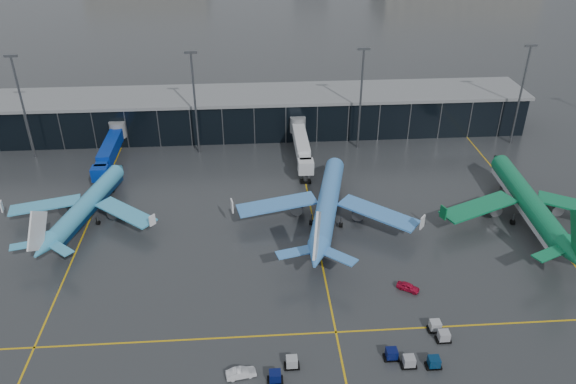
{
  "coord_description": "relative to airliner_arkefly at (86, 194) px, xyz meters",
  "views": [
    {
      "loc": [
        -1.8,
        -77.87,
        61.3
      ],
      "look_at": [
        5.0,
        18.0,
        6.0
      ],
      "focal_mm": 35.0,
      "sensor_mm": 36.0,
      "label": 1
    }
  ],
  "objects": [
    {
      "name": "service_van_red",
      "position": [
        58.41,
        -26.45,
        -5.02
      ],
      "size": [
        4.03,
        3.44,
        1.3
      ],
      "primitive_type": "imported",
      "rotation": [
        0.0,
        0.0,
        0.97
      ],
      "color": "#B20D2F",
      "rests_on": "ground"
    },
    {
      "name": "flood_masts",
      "position": [
        39.91,
        29.52,
        8.14
      ],
      "size": [
        203.0,
        0.5,
        25.5
      ],
      "color": "#595B60",
      "rests_on": "ground"
    },
    {
      "name": "ground",
      "position": [
        34.91,
        -20.48,
        -5.67
      ],
      "size": [
        600.0,
        600.0,
        0.0
      ],
      "primitive_type": "plane",
      "color": "#282B2D",
      "rests_on": "ground"
    },
    {
      "name": "service_van_white",
      "position": [
        30.48,
        -43.1,
        -4.98
      ],
      "size": [
        4.37,
        2.18,
        1.38
      ],
      "primitive_type": "imported",
      "rotation": [
        0.0,
        0.0,
        1.75
      ],
      "color": "silver",
      "rests_on": "ground"
    },
    {
      "name": "airliner_aer_lingus",
      "position": [
        87.47,
        -6.09,
        1.05
      ],
      "size": [
        40.94,
        45.95,
        13.44
      ],
      "primitive_type": null,
      "rotation": [
        0.0,
        0.0,
        -0.06
      ],
      "color": "#0D7447",
      "rests_on": "ground"
    },
    {
      "name": "airliner_arkefly",
      "position": [
        0.0,
        0.0,
        0.0
      ],
      "size": [
        40.09,
        43.42,
        11.34
      ],
      "primitive_type": null,
      "rotation": [
        0.0,
        0.0,
        -0.23
      ],
      "color": "#41A7D5",
      "rests_on": "ground"
    },
    {
      "name": "mobile_airstair",
      "position": [
        44.98,
        -12.65,
        -4.9
      ],
      "size": [
        2.87,
        3.62,
        3.45
      ],
      "rotation": [
        0.0,
        0.0,
        -0.23
      ],
      "color": "silver",
      "rests_on": "ground"
    },
    {
      "name": "baggage_carts",
      "position": [
        51.09,
        -41.14,
        -4.91
      ],
      "size": [
        27.74,
        9.68,
        1.7
      ],
      "color": "black",
      "rests_on": "ground"
    },
    {
      "name": "airliner_klm_near",
      "position": [
        47.7,
        -3.95,
        0.95
      ],
      "size": [
        46.71,
        50.6,
        13.23
      ],
      "primitive_type": null,
      "rotation": [
        0.0,
        0.0,
        -0.23
      ],
      "color": "#4287DA",
      "rests_on": "ground"
    },
    {
      "name": "jet_bridges",
      "position": [
        -0.09,
        22.51,
        -1.12
      ],
      "size": [
        94.0,
        27.5,
        7.2
      ],
      "color": "#595B60",
      "rests_on": "ground"
    },
    {
      "name": "terminal_pier",
      "position": [
        34.91,
        41.52,
        -0.25
      ],
      "size": [
        142.0,
        17.0,
        10.7
      ],
      "color": "black",
      "rests_on": "ground"
    },
    {
      "name": "taxi_lines",
      "position": [
        44.91,
        -9.87,
        -5.66
      ],
      "size": [
        220.0,
        120.0,
        0.02
      ],
      "color": "gold",
      "rests_on": "ground"
    }
  ]
}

